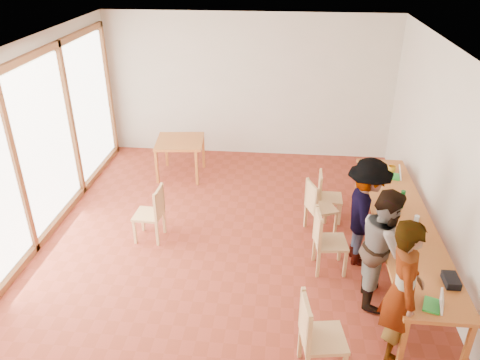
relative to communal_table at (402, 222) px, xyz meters
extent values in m
plane|color=maroon|center=(-2.50, -0.24, -0.70)|extent=(8.00, 8.00, 0.00)
cube|color=beige|center=(-2.50, 3.76, 0.80)|extent=(6.00, 0.10, 3.00)
cube|color=beige|center=(0.50, -0.24, 0.80)|extent=(0.10, 8.00, 3.00)
cube|color=white|center=(-5.46, -0.24, 0.80)|extent=(0.10, 8.00, 3.00)
cube|color=white|center=(-2.50, -0.24, 2.32)|extent=(6.00, 8.00, 0.04)
cube|color=#A76725|center=(0.00, 0.00, 0.02)|extent=(0.80, 4.00, 0.05)
cube|color=#A76725|center=(-0.34, -1.94, -0.35)|extent=(0.06, 0.06, 0.70)
cube|color=#A76725|center=(-0.34, 1.94, -0.35)|extent=(0.06, 0.06, 0.70)
cube|color=#A76725|center=(0.34, -1.94, -0.35)|extent=(0.06, 0.06, 0.70)
cube|color=#A76725|center=(0.34, 1.94, -0.35)|extent=(0.06, 0.06, 0.70)
cube|color=#A76725|center=(-3.74, 2.51, 0.02)|extent=(0.90, 0.90, 0.05)
cube|color=#A76725|center=(-4.13, 2.12, -0.35)|extent=(0.05, 0.05, 0.70)
cube|color=#A76725|center=(-4.13, 2.90, -0.35)|extent=(0.05, 0.05, 0.70)
cube|color=#A76725|center=(-3.35, 2.12, -0.35)|extent=(0.05, 0.05, 0.70)
cube|color=#A76725|center=(-3.35, 2.90, -0.35)|extent=(0.05, 0.05, 0.70)
cube|color=tan|center=(-1.21, -2.07, -0.23)|extent=(0.53, 0.53, 0.04)
cube|color=tan|center=(-1.42, -2.11, 0.04)|extent=(0.11, 0.47, 0.49)
cube|color=tan|center=(-1.00, -0.24, -0.25)|extent=(0.48, 0.48, 0.04)
cube|color=tan|center=(-1.20, -0.26, 0.00)|extent=(0.09, 0.44, 0.46)
cube|color=tan|center=(-1.07, 0.73, -0.27)|extent=(0.55, 0.55, 0.04)
cube|color=tan|center=(-1.25, 0.66, -0.03)|extent=(0.19, 0.41, 0.44)
cube|color=tan|center=(-0.91, 1.12, -0.30)|extent=(0.40, 0.40, 0.04)
cube|color=tan|center=(-1.09, 1.12, -0.07)|extent=(0.05, 0.40, 0.41)
cube|color=tan|center=(-3.78, 0.26, -0.27)|extent=(0.45, 0.45, 0.04)
cube|color=tan|center=(-3.58, 0.25, -0.03)|extent=(0.06, 0.42, 0.44)
imported|color=gray|center=(-0.38, -1.70, 0.18)|extent=(0.47, 0.67, 1.77)
imported|color=gray|center=(-0.41, -0.79, 0.11)|extent=(0.66, 0.82, 1.62)
imported|color=gray|center=(-0.53, 0.00, 0.12)|extent=(0.67, 1.10, 1.65)
cube|color=green|center=(-0.06, -1.76, 0.06)|extent=(0.24, 0.29, 0.03)
cube|color=white|center=(0.02, -1.79, 0.15)|extent=(0.14, 0.23, 0.20)
cube|color=green|center=(-0.03, -0.53, 0.06)|extent=(0.22, 0.29, 0.03)
cube|color=white|center=(0.06, -0.54, 0.16)|extent=(0.11, 0.25, 0.22)
cube|color=green|center=(0.12, 1.31, 0.06)|extent=(0.20, 0.26, 0.02)
cube|color=white|center=(0.21, 1.30, 0.15)|extent=(0.10, 0.23, 0.20)
imported|color=orange|center=(0.12, 1.51, 0.10)|extent=(0.16, 0.16, 0.11)
cylinder|color=#146521|center=(0.03, 0.32, 0.19)|extent=(0.07, 0.07, 0.28)
cylinder|color=silver|center=(0.17, -0.04, 0.09)|extent=(0.07, 0.07, 0.09)
cylinder|color=white|center=(-0.21, 0.07, 0.08)|extent=(0.08, 0.08, 0.06)
cube|color=#F15584|center=(-0.03, 1.52, 0.05)|extent=(0.05, 0.10, 0.01)
cube|color=black|center=(0.25, -1.36, 0.09)|extent=(0.16, 0.26, 0.09)
camera|label=1|loc=(-1.75, -5.78, 3.59)|focal=35.00mm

